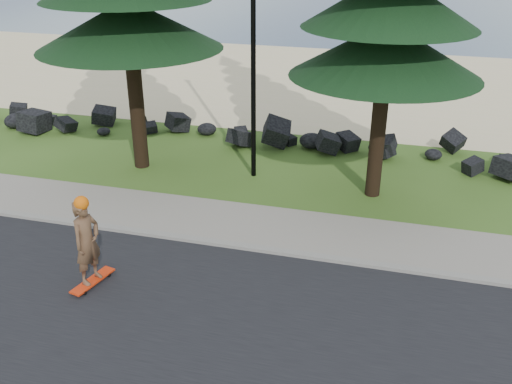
% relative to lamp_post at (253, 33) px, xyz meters
% --- Properties ---
extents(ground, '(160.00, 160.00, 0.00)m').
position_rel_lamp_post_xyz_m(ground, '(0.00, -3.20, -4.13)').
color(ground, '#395C1C').
rests_on(ground, ground).
extents(road, '(160.00, 7.00, 0.02)m').
position_rel_lamp_post_xyz_m(road, '(0.00, -7.70, -4.12)').
color(road, black).
rests_on(road, ground).
extents(kerb, '(160.00, 0.20, 0.10)m').
position_rel_lamp_post_xyz_m(kerb, '(0.00, -4.10, -4.08)').
color(kerb, gray).
rests_on(kerb, ground).
extents(sidewalk, '(160.00, 2.00, 0.08)m').
position_rel_lamp_post_xyz_m(sidewalk, '(0.00, -3.00, -4.09)').
color(sidewalk, gray).
rests_on(sidewalk, ground).
extents(beach_sand, '(160.00, 15.00, 0.01)m').
position_rel_lamp_post_xyz_m(beach_sand, '(0.00, 11.30, -4.13)').
color(beach_sand, beige).
rests_on(beach_sand, ground).
extents(seawall_boulders, '(60.00, 2.40, 1.10)m').
position_rel_lamp_post_xyz_m(seawall_boulders, '(0.00, 2.40, -4.13)').
color(seawall_boulders, black).
rests_on(seawall_boulders, ground).
extents(lamp_post, '(0.25, 0.14, 8.14)m').
position_rel_lamp_post_xyz_m(lamp_post, '(0.00, 0.00, 0.00)').
color(lamp_post, black).
rests_on(lamp_post, ground).
extents(skateboarder, '(0.57, 1.12, 2.02)m').
position_rel_lamp_post_xyz_m(skateboarder, '(-1.72, -6.30, -3.12)').
color(skateboarder, red).
rests_on(skateboarder, ground).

